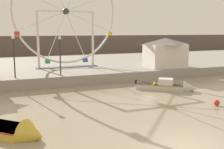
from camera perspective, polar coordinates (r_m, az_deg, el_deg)
name	(u,v)px	position (r m, az deg, el deg)	size (l,w,h in m)	color
ground_plane	(188,147)	(13.59, 15.69, -14.63)	(240.00, 240.00, 0.00)	gray
quay_promenade	(63,67)	(37.77, -10.25, 1.59)	(110.00, 22.48, 1.07)	gray
distant_town_skyline	(38,45)	(63.93, -15.43, 5.93)	(140.00, 3.00, 4.40)	#564C47
motorboat_pale_grey	(170,86)	(25.66, 12.26, -2.48)	(5.26, 4.45, 1.49)	silver
motorboat_mustard_yellow	(10,131)	(15.37, -20.75, -11.04)	(4.73, 4.75, 1.50)	gold
ferris_wheel_white_frame	(66,13)	(33.07, -9.76, 12.66)	(12.33, 1.20, 12.81)	silver
carnival_booth_white_ticket	(165,52)	(33.69, 11.12, 4.71)	(5.17, 4.37, 3.53)	silver
promenade_lamp_near	(14,51)	(26.65, -20.07, 4.79)	(0.32, 0.32, 3.92)	#2D2D33
promenade_lamp_far	(60,50)	(27.08, -10.94, 5.15)	(0.32, 0.32, 3.85)	#2D2D33
mooring_buoy_orange	(217,103)	(21.31, 21.26, -5.57)	(0.44, 0.44, 0.44)	red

